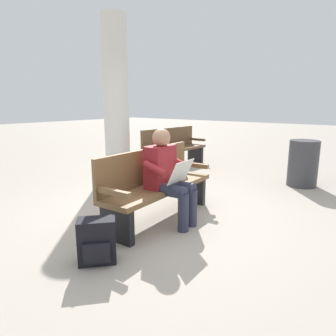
{
  "coord_description": "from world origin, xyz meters",
  "views": [
    {
      "loc": [
        2.89,
        2.35,
        1.48
      ],
      "look_at": [
        0.03,
        0.15,
        0.7
      ],
      "focal_mm": 32.42,
      "sensor_mm": 36.0,
      "label": 1
    }
  ],
  "objects": [
    {
      "name": "ground_plane",
      "position": [
        0.0,
        0.0,
        0.0
      ],
      "size": [
        40.0,
        40.0,
        0.0
      ],
      "primitive_type": "plane",
      "color": "#A89E8E"
    },
    {
      "name": "person_seated",
      "position": [
        0.06,
        0.17,
        0.63
      ],
      "size": [
        0.59,
        0.59,
        1.18
      ],
      "rotation": [
        0.0,
        0.0,
        0.06
      ],
      "color": "maroon",
      "rests_on": "ground"
    },
    {
      "name": "trash_bin",
      "position": [
        -2.82,
        1.02,
        0.41
      ],
      "size": [
        0.51,
        0.51,
        0.83
      ],
      "primitive_type": "cylinder",
      "color": "#38383D",
      "rests_on": "ground"
    },
    {
      "name": "support_pillar",
      "position": [
        -1.74,
        -2.63,
        1.64
      ],
      "size": [
        0.54,
        0.54,
        3.28
      ],
      "primitive_type": "cylinder",
      "color": "silver",
      "rests_on": "ground"
    },
    {
      "name": "bench_near",
      "position": [
        0.0,
        -0.07,
        0.46
      ],
      "size": [
        1.82,
        0.58,
        0.9
      ],
      "rotation": [
        0.0,
        0.0,
        0.06
      ],
      "color": "brown",
      "rests_on": "ground"
    },
    {
      "name": "bench_far",
      "position": [
        -2.8,
        -1.87,
        0.46
      ],
      "size": [
        1.82,
        0.58,
        0.9
      ],
      "rotation": [
        0.0,
        0.0,
        -0.06
      ],
      "color": "brown",
      "rests_on": "ground"
    },
    {
      "name": "backpack",
      "position": [
        1.22,
        0.22,
        0.21
      ],
      "size": [
        0.4,
        0.39,
        0.43
      ],
      "rotation": [
        0.0,
        0.0,
        5.55
      ],
      "color": "black",
      "rests_on": "ground"
    }
  ]
}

